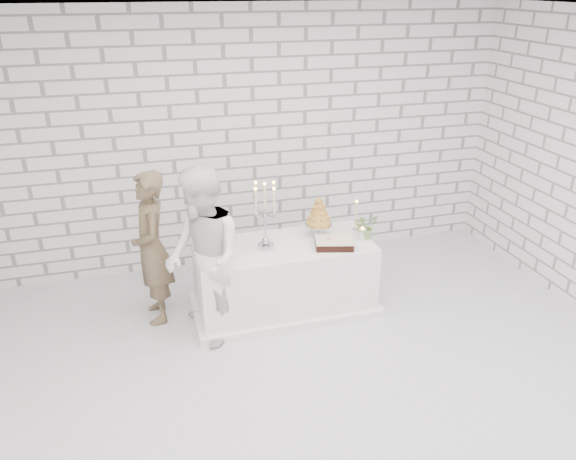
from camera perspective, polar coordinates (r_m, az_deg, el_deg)
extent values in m
cube|color=silver|center=(5.02, 3.43, -15.27)|extent=(6.00, 5.00, 0.01)
cube|color=white|center=(3.87, 4.60, 21.39)|extent=(6.00, 5.00, 0.01)
cube|color=white|center=(6.50, -3.56, 9.18)|extent=(6.00, 0.01, 3.00)
cube|color=white|center=(5.78, -0.38, -4.87)|extent=(1.80, 0.80, 0.75)
imported|color=brown|center=(5.60, -13.88, -1.84)|extent=(0.41, 0.60, 1.58)
imported|color=white|center=(5.14, -8.73, -2.90)|extent=(0.78, 0.94, 1.73)
cube|color=black|center=(5.56, 4.78, -1.36)|extent=(0.43, 0.35, 0.08)
cylinder|color=white|center=(5.74, 7.67, -0.43)|extent=(0.08, 0.08, 0.12)
cylinder|color=beige|center=(5.92, 7.03, 1.43)|extent=(0.07, 0.07, 0.32)
imported|color=#5F7D42|center=(5.75, 7.99, 0.42)|extent=(0.28, 0.26, 0.27)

